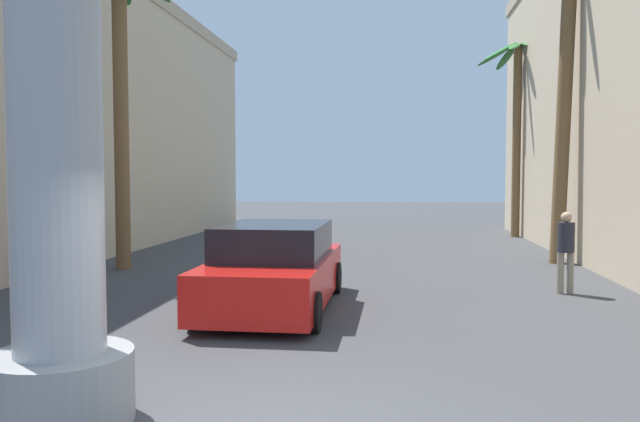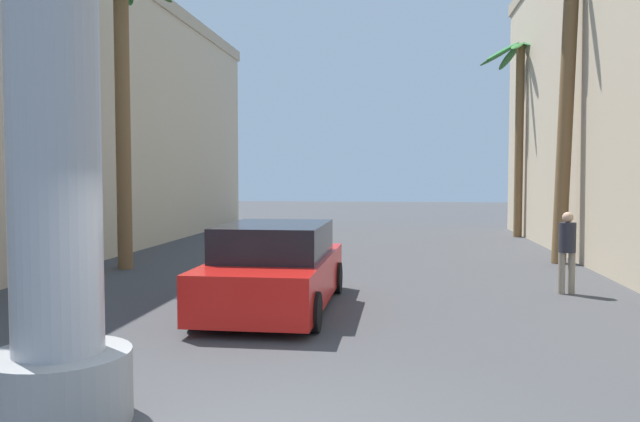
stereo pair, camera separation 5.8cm
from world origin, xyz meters
name	(u,v)px [view 2 (the right image)]	position (x,y,z in m)	size (l,w,h in m)	color
ground_plane	(347,275)	(0.00, 10.00, 0.00)	(88.72, 88.72, 0.00)	#424244
building_left	(38,112)	(-10.18, 13.42, 4.48)	(6.13, 27.22, 8.94)	#C6B293
street_lamp	(633,51)	(5.43, 6.78, 4.69)	(2.81, 0.28, 7.77)	#59595E
car_lead	(275,269)	(-0.98, 5.88, 0.74)	(2.12, 4.73, 1.56)	black
palm_tree_mid_right	(566,77)	(5.80, 12.86, 5.17)	(2.74, 2.82, 8.97)	brown
palm_tree_far_right	(519,107)	(5.95, 20.43, 5.18)	(3.28, 3.35, 7.75)	brown
palm_tree_mid_left	(122,83)	(-5.86, 10.23, 4.84)	(2.84, 2.94, 7.76)	brown
pedestrian_mid_right	(567,246)	(4.69, 8.04, 0.99)	(0.36, 0.36, 1.70)	gray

